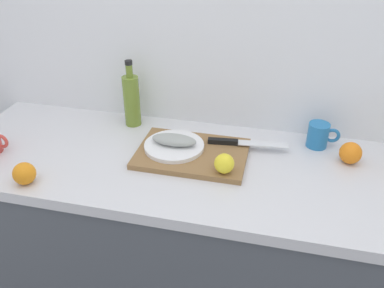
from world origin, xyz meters
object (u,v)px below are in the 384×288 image
at_px(cutting_board, 192,154).
at_px(chef_knife, 237,142).
at_px(lemon_0, 224,164).
at_px(white_plate, 174,146).
at_px(fish_fillet, 174,140).
at_px(olive_oil_bottle, 132,100).
at_px(coffee_mug_1, 319,135).

bearing_deg(cutting_board, chef_knife, 28.87).
relative_size(chef_knife, lemon_0, 4.41).
height_order(cutting_board, white_plate, white_plate).
bearing_deg(fish_fillet, olive_oil_bottle, 141.95).
height_order(fish_fillet, olive_oil_bottle, olive_oil_bottle).
height_order(white_plate, olive_oil_bottle, olive_oil_bottle).
bearing_deg(lemon_0, fish_fillet, 151.53).
height_order(cutting_board, olive_oil_bottle, olive_oil_bottle).
distance_m(white_plate, olive_oil_bottle, 0.29).
height_order(olive_oil_bottle, coffee_mug_1, olive_oil_bottle).
relative_size(white_plate, coffee_mug_1, 1.86).
bearing_deg(white_plate, fish_fillet, 0.00).
relative_size(white_plate, chef_knife, 0.74).
relative_size(chef_knife, coffee_mug_1, 2.51).
relative_size(cutting_board, white_plate, 1.80).
distance_m(cutting_board, white_plate, 0.07).
distance_m(fish_fillet, coffee_mug_1, 0.53).
xyz_separation_m(chef_knife, lemon_0, (-0.02, -0.18, 0.02)).
distance_m(white_plate, coffee_mug_1, 0.53).
xyz_separation_m(cutting_board, white_plate, (-0.07, 0.01, 0.02)).
bearing_deg(coffee_mug_1, lemon_0, -138.12).
bearing_deg(fish_fillet, coffee_mug_1, 18.22).
relative_size(white_plate, olive_oil_bottle, 0.80).
distance_m(cutting_board, chef_knife, 0.17).
xyz_separation_m(chef_knife, coffee_mug_1, (0.29, 0.09, 0.02)).
distance_m(white_plate, chef_knife, 0.23).
relative_size(cutting_board, coffee_mug_1, 3.34).
bearing_deg(fish_fillet, cutting_board, -6.90).
distance_m(cutting_board, coffee_mug_1, 0.47).
bearing_deg(cutting_board, lemon_0, -37.26).
distance_m(white_plate, lemon_0, 0.23).
height_order(fish_fillet, chef_knife, fish_fillet).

